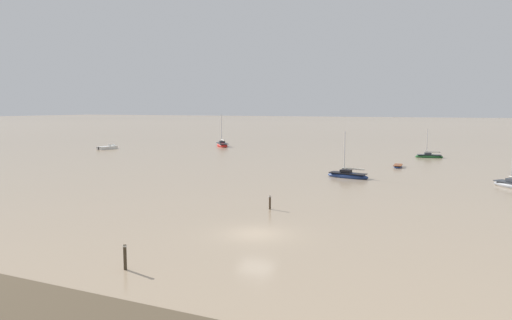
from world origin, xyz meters
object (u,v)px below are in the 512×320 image
(sailboat_moored_0, at_px, (222,145))
(sailboat_moored_3, at_px, (429,156))
(rowboat_moored_0, at_px, (398,166))
(mooring_post_near, at_px, (270,203))
(sailboat_moored_1, at_px, (348,176))
(mooring_post_left, at_px, (125,258))
(motorboat_moored_1, at_px, (110,148))

(sailboat_moored_0, xyz_separation_m, sailboat_moored_3, (44.30, -5.82, -0.10))
(rowboat_moored_0, height_order, mooring_post_near, mooring_post_near)
(sailboat_moored_0, distance_m, mooring_post_near, 65.74)
(sailboat_moored_1, xyz_separation_m, mooring_post_left, (-3.30, -38.13, 0.41))
(motorboat_moored_1, bearing_deg, rowboat_moored_0, -84.27)
(sailboat_moored_1, height_order, mooring_post_left, sailboat_moored_1)
(mooring_post_left, bearing_deg, rowboat_moored_0, 81.46)
(motorboat_moored_1, height_order, mooring_post_near, mooring_post_near)
(sailboat_moored_1, height_order, rowboat_moored_0, sailboat_moored_1)
(motorboat_moored_1, relative_size, rowboat_moored_0, 1.50)
(rowboat_moored_0, distance_m, sailboat_moored_3, 16.25)
(sailboat_moored_1, relative_size, mooring_post_left, 3.93)
(sailboat_moored_0, height_order, sailboat_moored_3, sailboat_moored_0)
(motorboat_moored_1, bearing_deg, sailboat_moored_0, -38.64)
(motorboat_moored_1, xyz_separation_m, mooring_post_left, (52.05, -57.60, 0.44))
(sailboat_moored_0, relative_size, sailboat_moored_3, 1.45)
(sailboat_moored_1, bearing_deg, sailboat_moored_3, -93.89)
(motorboat_moored_1, bearing_deg, sailboat_moored_3, -69.54)
(motorboat_moored_1, bearing_deg, mooring_post_left, -126.09)
(sailboat_moored_0, relative_size, mooring_post_left, 4.92)
(sailboat_moored_3, height_order, mooring_post_left, sailboat_moored_3)
(sailboat_moored_1, distance_m, motorboat_moored_1, 58.68)
(sailboat_moored_3, bearing_deg, mooring_post_near, 66.31)
(sailboat_moored_0, distance_m, sailboat_moored_3, 44.68)
(rowboat_moored_0, xyz_separation_m, mooring_post_near, (-6.31, -34.02, 0.43))
(sailboat_moored_0, bearing_deg, sailboat_moored_1, -171.82)
(motorboat_moored_1, bearing_deg, mooring_post_near, -115.27)
(sailboat_moored_0, bearing_deg, mooring_post_left, 166.30)
(rowboat_moored_0, relative_size, sailboat_moored_3, 0.65)
(sailboat_moored_0, height_order, rowboat_moored_0, sailboat_moored_0)
(motorboat_moored_1, distance_m, sailboat_moored_3, 63.66)
(sailboat_moored_0, bearing_deg, rowboat_moored_0, -156.17)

